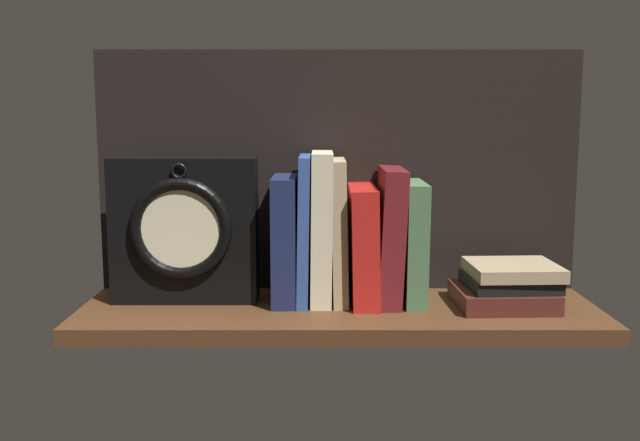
{
  "coord_description": "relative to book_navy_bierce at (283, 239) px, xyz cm",
  "views": [
    {
      "loc": [
        -3.01,
        -109.73,
        30.08
      ],
      "look_at": [
        -2.75,
        3.5,
        12.99
      ],
      "focal_mm": 40.67,
      "sensor_mm": 36.0,
      "label": 1
    }
  ],
  "objects": [
    {
      "name": "book_green_romantic",
      "position": [
        20.39,
        0.0,
        -0.43
      ],
      "size": [
        3.39,
        14.08,
        19.13
      ],
      "primitive_type": "cube",
      "rotation": [
        0.0,
        0.01,
        0.0
      ],
      "color": "#476B44",
      "rests_on": "ground_plane"
    },
    {
      "name": "back_panel",
      "position": [
        8.6,
        8.52,
        10.06
      ],
      "size": [
        80.32,
        1.2,
        40.1
      ],
      "primitive_type": "cube",
      "color": "black",
      "rests_on": "ground_plane"
    },
    {
      "name": "book_red_requiem",
      "position": [
        12.48,
        0.0,
        -0.81
      ],
      "size": [
        4.54,
        15.83,
        18.44
      ],
      "primitive_type": "cube",
      "rotation": [
        0.0,
        -0.02,
        0.0
      ],
      "color": "red",
      "rests_on": "ground_plane"
    },
    {
      "name": "book_blue_modern",
      "position": [
        3.05,
        0.0,
        1.62
      ],
      "size": [
        2.17,
        13.03,
        23.24
      ],
      "primitive_type": "cube",
      "rotation": [
        0.0,
        0.02,
        0.0
      ],
      "color": "#2D4C8E",
      "rests_on": "ground_plane"
    },
    {
      "name": "book_navy_bierce",
      "position": [
        0.0,
        0.0,
        0.0
      ],
      "size": [
        3.76,
        13.19,
        19.98
      ],
      "primitive_type": "cube",
      "rotation": [
        0.0,
        0.0,
        0.0
      ],
      "color": "#192147",
      "rests_on": "ground_plane"
    },
    {
      "name": "book_stack_side",
      "position": [
        34.73,
        -3.27,
        -6.75
      ],
      "size": [
        15.86,
        13.75,
        6.79
      ],
      "color": "#471E19",
      "rests_on": "ground_plane"
    },
    {
      "name": "ground_plane",
      "position": [
        8.6,
        -3.5,
        -11.24
      ],
      "size": [
        80.32,
        25.22,
        2.5
      ],
      "primitive_type": "cube",
      "color": "#4C2D19"
    },
    {
      "name": "framed_clock",
      "position": [
        -15.85,
        -0.53,
        1.61
      ],
      "size": [
        22.95,
        7.51,
        22.95
      ],
      "color": "black",
      "rests_on": "ground_plane"
    },
    {
      "name": "book_tan_shortstories",
      "position": [
        8.95,
        0.0,
        1.33
      ],
      "size": [
        2.85,
        12.62,
        22.69
      ],
      "primitive_type": "cube",
      "rotation": [
        0.0,
        -0.02,
        0.0
      ],
      "color": "tan",
      "rests_on": "ground_plane"
    },
    {
      "name": "book_maroon_dawkins",
      "position": [
        16.65,
        0.0,
        0.64
      ],
      "size": [
        4.49,
        14.75,
        21.38
      ],
      "primitive_type": "cube",
      "rotation": [
        0.0,
        0.04,
        0.0
      ],
      "color": "maroon",
      "rests_on": "ground_plane"
    },
    {
      "name": "book_cream_twain",
      "position": [
        5.85,
        0.0,
        1.91
      ],
      "size": [
        3.5,
        12.67,
        23.82
      ],
      "primitive_type": "cube",
      "rotation": [
        0.0,
        0.01,
        0.0
      ],
      "color": "beige",
      "rests_on": "ground_plane"
    }
  ]
}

